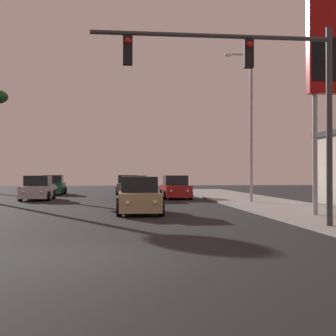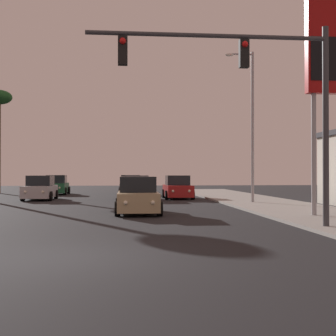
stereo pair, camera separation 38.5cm
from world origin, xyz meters
name	(u,v)px [view 1 (the left image)]	position (x,y,z in m)	size (l,w,h in m)	color
ground_plane	(80,258)	(0.00, 0.00, 0.00)	(120.00, 120.00, 0.00)	black
sidewalk_right	(311,213)	(9.50, 10.00, 0.06)	(5.00, 60.00, 0.12)	gray
car_silver	(38,189)	(-4.62, 22.62, 0.76)	(2.04, 4.32, 1.68)	#B7B7BC
car_green	(53,186)	(-4.73, 31.17, 0.76)	(2.04, 4.33, 1.68)	#195933
car_tan	(139,197)	(1.78, 11.00, 0.76)	(2.04, 4.32, 1.68)	tan
car_red	(176,188)	(5.00, 23.23, 0.76)	(2.04, 4.32, 1.68)	maroon
car_grey	(127,186)	(1.71, 30.81, 0.76)	(2.04, 4.33, 1.68)	slate
car_black	(135,189)	(2.01, 22.34, 0.76)	(2.04, 4.31, 1.68)	black
traffic_light_mast	(262,83)	(5.43, 4.31, 4.75)	(7.84, 0.36, 6.50)	#38383D
street_lamp	(249,119)	(8.69, 17.03, 5.12)	(1.74, 0.24, 9.00)	#99999E
gas_station_sign	(331,58)	(9.62, 8.20, 6.62)	(2.00, 0.42, 9.00)	#99999E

